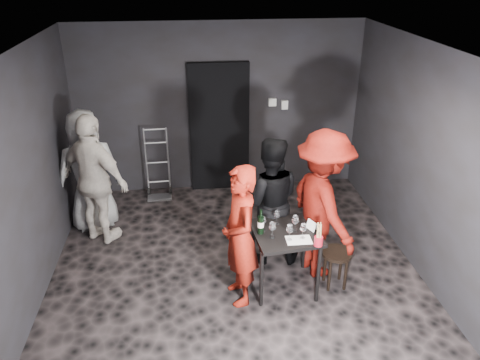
{
  "coord_description": "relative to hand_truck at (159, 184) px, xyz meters",
  "views": [
    {
      "loc": [
        -0.49,
        -4.64,
        3.58
      ],
      "look_at": [
        0.08,
        0.25,
        1.18
      ],
      "focal_mm": 35.0,
      "sensor_mm": 36.0,
      "label": 1
    }
  ],
  "objects": [
    {
      "name": "wall_right",
      "position": [
        3.26,
        -2.23,
        1.14
      ],
      "size": [
        0.04,
        5.0,
        2.7
      ],
      "primitive_type": "cube",
      "color": "black",
      "rests_on": "ground"
    },
    {
      "name": "wall_back",
      "position": [
        1.01,
        0.27,
        1.14
      ],
      "size": [
        4.5,
        0.04,
        2.7
      ],
      "primitive_type": "cube",
      "color": "black",
      "rests_on": "ground"
    },
    {
      "name": "wallbox_upper",
      "position": [
        1.86,
        0.22,
        1.24
      ],
      "size": [
        0.12,
        0.06,
        0.12
      ],
      "primitive_type": "cube",
      "color": "#B7B7B2",
      "rests_on": "wall_back"
    },
    {
      "name": "hand_truck",
      "position": [
        0.0,
        0.0,
        0.0
      ],
      "size": [
        0.39,
        0.33,
        1.15
      ],
      "rotation": [
        0.0,
        0.0,
        0.03
      ],
      "color": "#B2B2B7",
      "rests_on": "floor"
    },
    {
      "name": "server_red",
      "position": [
        1.01,
        -2.63,
        0.69
      ],
      "size": [
        0.54,
        0.72,
        1.8
      ],
      "primitive_type": "imported",
      "rotation": [
        0.0,
        0.0,
        -1.4
      ],
      "color": "maroon",
      "rests_on": "floor"
    },
    {
      "name": "tasting_mat",
      "position": [
        1.66,
        -2.67,
        0.54
      ],
      "size": [
        0.28,
        0.19,
        0.0
      ],
      "primitive_type": "cube",
      "rotation": [
        0.0,
        0.0,
        -0.02
      ],
      "color": "white",
      "rests_on": "tasting_table"
    },
    {
      "name": "bystander_cream",
      "position": [
        -0.73,
        -1.19,
        0.86
      ],
      "size": [
        1.38,
        1.22,
        2.16
      ],
      "primitive_type": "imported",
      "rotation": [
        0.0,
        0.0,
        2.54
      ],
      "color": "beige",
      "rests_on": "floor"
    },
    {
      "name": "floor",
      "position": [
        1.01,
        -2.23,
        -0.21
      ],
      "size": [
        4.5,
        5.0,
        0.02
      ],
      "primitive_type": "cube",
      "color": "black",
      "rests_on": "ground"
    },
    {
      "name": "wine_glass_b",
      "position": [
        1.3,
        -2.42,
        0.63
      ],
      "size": [
        0.09,
        0.09,
        0.19
      ],
      "primitive_type": null,
      "rotation": [
        0.0,
        0.0,
        -0.26
      ],
      "color": "white",
      "rests_on": "tasting_table"
    },
    {
      "name": "stool",
      "position": [
        2.15,
        -2.54,
        0.16
      ],
      "size": [
        0.35,
        0.35,
        0.47
      ],
      "rotation": [
        0.0,
        0.0,
        0.41
      ],
      "color": "black",
      "rests_on": "floor"
    },
    {
      "name": "woman_black",
      "position": [
        1.46,
        -1.88,
        0.7
      ],
      "size": [
        0.94,
        0.59,
        1.82
      ],
      "primitive_type": "imported",
      "rotation": [
        0.0,
        0.0,
        3.02
      ],
      "color": "black",
      "rests_on": "floor"
    },
    {
      "name": "breadstick_cup",
      "position": [
        1.84,
        -2.79,
        0.67
      ],
      "size": [
        0.09,
        0.09,
        0.29
      ],
      "rotation": [
        0.0,
        0.0,
        -0.18
      ],
      "color": "#A31120",
      "rests_on": "tasting_table"
    },
    {
      "name": "wine_glass_d",
      "position": [
        1.56,
        -2.65,
        0.64
      ],
      "size": [
        0.08,
        0.08,
        0.21
      ],
      "primitive_type": null,
      "rotation": [
        0.0,
        0.0,
        -0.09
      ],
      "color": "white",
      "rests_on": "tasting_table"
    },
    {
      "name": "wine_glass_e",
      "position": [
        1.71,
        -2.63,
        0.64
      ],
      "size": [
        0.09,
        0.09,
        0.2
      ],
      "primitive_type": null,
      "rotation": [
        0.0,
        0.0,
        0.21
      ],
      "color": "white",
      "rests_on": "tasting_table"
    },
    {
      "name": "wine_glass_a",
      "position": [
        1.38,
        -2.58,
        0.64
      ],
      "size": [
        0.08,
        0.08,
        0.21
      ],
      "primitive_type": null,
      "rotation": [
        0.0,
        0.0,
        0.07
      ],
      "color": "white",
      "rests_on": "tasting_table"
    },
    {
      "name": "wall_front",
      "position": [
        1.01,
        -4.73,
        1.14
      ],
      "size": [
        4.5,
        0.04,
        2.7
      ],
      "primitive_type": "cube",
      "color": "black",
      "rests_on": "ground"
    },
    {
      "name": "bystander_grey",
      "position": [
        -0.88,
        -0.82,
        0.79
      ],
      "size": [
        1.11,
        0.83,
        2.01
      ],
      "primitive_type": "imported",
      "rotation": [
        0.0,
        0.0,
        3.48
      ],
      "color": "gray",
      "rests_on": "floor"
    },
    {
      "name": "wallbox_lower",
      "position": [
        2.06,
        0.22,
        1.19
      ],
      "size": [
        0.1,
        0.06,
        0.14
      ],
      "primitive_type": "cube",
      "color": "#B7B7B2",
      "rests_on": "wall_back"
    },
    {
      "name": "tasting_table",
      "position": [
        1.55,
        -2.48,
        0.44
      ],
      "size": [
        0.72,
        0.72,
        0.75
      ],
      "rotation": [
        0.0,
        0.0,
        0.11
      ],
      "color": "black",
      "rests_on": "floor"
    },
    {
      "name": "wine_bottle",
      "position": [
        1.26,
        -2.48,
        0.65
      ],
      "size": [
        0.07,
        0.07,
        0.3
      ],
      "rotation": [
        0.0,
        0.0,
        -0.32
      ],
      "color": "black",
      "rests_on": "tasting_table"
    },
    {
      "name": "reserved_card",
      "position": [
        1.84,
        -2.47,
        0.59
      ],
      "size": [
        0.14,
        0.17,
        0.11
      ],
      "primitive_type": null,
      "rotation": [
        0.0,
        0.0,
        0.43
      ],
      "color": "white",
      "rests_on": "tasting_table"
    },
    {
      "name": "doorway",
      "position": [
        1.01,
        0.21,
        0.84
      ],
      "size": [
        0.95,
        0.1,
        2.1
      ],
      "primitive_type": "cube",
      "color": "black",
      "rests_on": "ground"
    },
    {
      "name": "wine_glass_c",
      "position": [
        1.48,
        -2.3,
        0.63
      ],
      "size": [
        0.07,
        0.07,
        0.18
      ],
      "primitive_type": null,
      "rotation": [
        0.0,
        0.0,
        0.07
      ],
      "color": "white",
      "rests_on": "tasting_table"
    },
    {
      "name": "wine_glass_f",
      "position": [
        1.66,
        -2.48,
        0.64
      ],
      "size": [
        0.09,
        0.09,
        0.21
      ],
      "primitive_type": null,
      "rotation": [
        0.0,
        0.0,
        0.09
      ],
      "color": "white",
      "rests_on": "tasting_table"
    },
    {
      "name": "ceiling",
      "position": [
        1.01,
        -2.23,
        2.49
      ],
      "size": [
        4.5,
        5.0,
        0.02
      ],
      "primitive_type": "cube",
      "color": "silver",
      "rests_on": "ground"
    },
    {
      "name": "man_maroon",
      "position": [
        2.04,
        -2.22,
        0.91
      ],
      "size": [
        1.03,
        1.57,
        2.24
      ],
      "primitive_type": "imported",
      "rotation": [
        0.0,
        0.0,
        1.84
      ],
      "color": "#5E0E07",
      "rests_on": "floor"
    },
    {
      "name": "wall_left",
      "position": [
        -1.24,
        -2.23,
        1.14
      ],
      "size": [
        0.04,
        5.0,
        2.7
      ],
      "primitive_type": "cube",
      "color": "black",
      "rests_on": "ground"
    }
  ]
}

